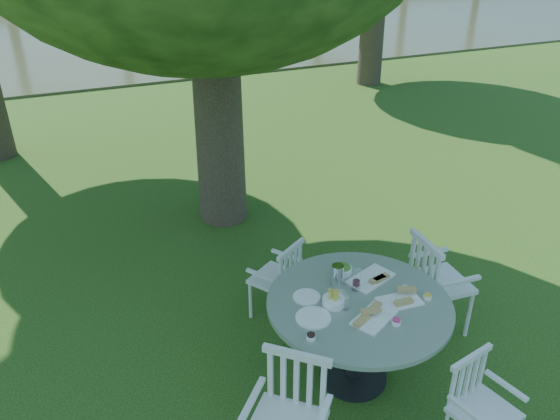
{
  "coord_description": "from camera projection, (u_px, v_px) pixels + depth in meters",
  "views": [
    {
      "loc": [
        -2.01,
        -4.28,
        3.4
      ],
      "look_at": [
        0.0,
        0.2,
        0.85
      ],
      "focal_mm": 35.0,
      "sensor_mm": 36.0,
      "label": 1
    }
  ],
  "objects": [
    {
      "name": "chair_ne",
      "position": [
        433.0,
        278.0,
        4.95
      ],
      "size": [
        0.5,
        0.53,
        0.98
      ],
      "rotation": [
        0.0,
        0.0,
        -4.8
      ],
      "color": "silver",
      "rests_on": "ground"
    },
    {
      "name": "chair_se",
      "position": [
        476.0,
        400.0,
        3.8
      ],
      "size": [
        0.47,
        0.45,
        0.8
      ],
      "rotation": [
        0.0,
        0.0,
        0.19
      ],
      "color": "silver",
      "rests_on": "ground"
    },
    {
      "name": "tableware",
      "position": [
        349.0,
        292.0,
        4.31
      ],
      "size": [
        1.12,
        0.88,
        0.2
      ],
      "color": "white",
      "rests_on": "table"
    },
    {
      "name": "chair_sw",
      "position": [
        291.0,
        409.0,
        3.63
      ],
      "size": [
        0.65,
        0.65,
        0.94
      ],
      "rotation": [
        0.0,
        0.0,
        -0.76
      ],
      "color": "silver",
      "rests_on": "ground"
    },
    {
      "name": "chair_nw",
      "position": [
        282.0,
        275.0,
        5.14
      ],
      "size": [
        0.56,
        0.55,
        0.82
      ],
      "rotation": [
        0.0,
        0.0,
        -2.58
      ],
      "color": "silver",
      "rests_on": "ground"
    },
    {
      "name": "ground",
      "position": [
        288.0,
        289.0,
        5.76
      ],
      "size": [
        140.0,
        140.0,
        0.0
      ],
      "primitive_type": "plane",
      "color": "#16360B",
      "rests_on": "ground"
    },
    {
      "name": "table",
      "position": [
        358.0,
        316.0,
        4.33
      ],
      "size": [
        1.45,
        1.45,
        0.8
      ],
      "color": "black",
      "rests_on": "ground"
    },
    {
      "name": "river",
      "position": [
        71.0,
        13.0,
        24.38
      ],
      "size": [
        100.0,
        28.0,
        0.12
      ],
      "primitive_type": "cube",
      "color": "#363B23",
      "rests_on": "ground"
    }
  ]
}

